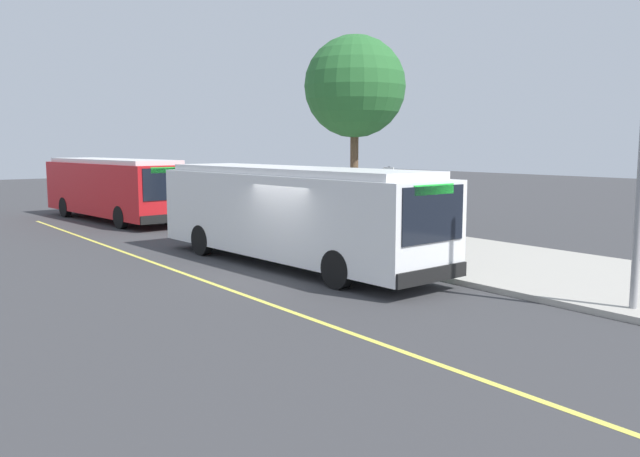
{
  "coord_description": "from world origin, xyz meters",
  "views": [
    {
      "loc": [
        14.85,
        -10.04,
        3.6
      ],
      "look_at": [
        -0.11,
        1.25,
        1.21
      ],
      "focal_mm": 36.65,
      "sensor_mm": 36.0,
      "label": 1
    }
  ],
  "objects_px": {
    "route_sign_post": "(389,199)",
    "transit_bus_main": "(292,212)",
    "waiting_bench": "(376,226)",
    "transit_bus_second": "(113,187)",
    "pedestrian_commuter": "(346,217)"
  },
  "relations": [
    {
      "from": "route_sign_post",
      "to": "transit_bus_main",
      "type": "bearing_deg",
      "value": -113.52
    },
    {
      "from": "waiting_bench",
      "to": "route_sign_post",
      "type": "bearing_deg",
      "value": -36.43
    },
    {
      "from": "transit_bus_second",
      "to": "pedestrian_commuter",
      "type": "xyz_separation_m",
      "value": [
        13.38,
        3.47,
        -0.5
      ]
    },
    {
      "from": "waiting_bench",
      "to": "pedestrian_commuter",
      "type": "distance_m",
      "value": 1.82
    },
    {
      "from": "transit_bus_main",
      "to": "waiting_bench",
      "type": "distance_m",
      "value": 5.44
    },
    {
      "from": "transit_bus_second",
      "to": "pedestrian_commuter",
      "type": "relative_size",
      "value": 6.27
    },
    {
      "from": "transit_bus_second",
      "to": "waiting_bench",
      "type": "xyz_separation_m",
      "value": [
        13.03,
        5.19,
        -0.98
      ]
    },
    {
      "from": "waiting_bench",
      "to": "pedestrian_commuter",
      "type": "bearing_deg",
      "value": -78.59
    },
    {
      "from": "waiting_bench",
      "to": "transit_bus_main",
      "type": "bearing_deg",
      "value": -70.42
    },
    {
      "from": "route_sign_post",
      "to": "pedestrian_commuter",
      "type": "height_order",
      "value": "route_sign_post"
    },
    {
      "from": "route_sign_post",
      "to": "pedestrian_commuter",
      "type": "xyz_separation_m",
      "value": [
        -2.67,
        0.51,
        -0.84
      ]
    },
    {
      "from": "transit_bus_second",
      "to": "pedestrian_commuter",
      "type": "bearing_deg",
      "value": 14.54
    },
    {
      "from": "transit_bus_main",
      "to": "route_sign_post",
      "type": "distance_m",
      "value": 3.09
    },
    {
      "from": "transit_bus_second",
      "to": "route_sign_post",
      "type": "relative_size",
      "value": 3.78
    },
    {
      "from": "transit_bus_main",
      "to": "waiting_bench",
      "type": "xyz_separation_m",
      "value": [
        -1.79,
        5.04,
        -0.98
      ]
    }
  ]
}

